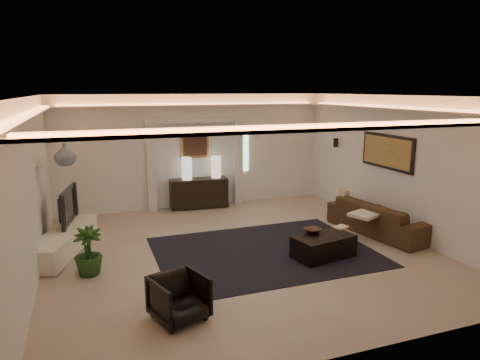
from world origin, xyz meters
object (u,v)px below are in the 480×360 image
object	(u,v)px
coffee_table	(323,247)
armchair	(179,298)
console	(199,193)
sofa	(380,218)

from	to	relation	value
coffee_table	armchair	size ratio (longest dim) A/B	1.63
console	coffee_table	bearing A→B (deg)	-68.36
coffee_table	armchair	xyz separation A→B (m)	(-2.93, -1.25, 0.10)
console	sofa	size ratio (longest dim) A/B	0.63
console	coffee_table	xyz separation A→B (m)	(1.29, -4.05, -0.20)
console	sofa	world-z (taller)	console
sofa	coffee_table	distance (m)	2.01
sofa	coffee_table	world-z (taller)	sofa
armchair	console	bearing A→B (deg)	53.96
console	armchair	bearing A→B (deg)	-103.20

